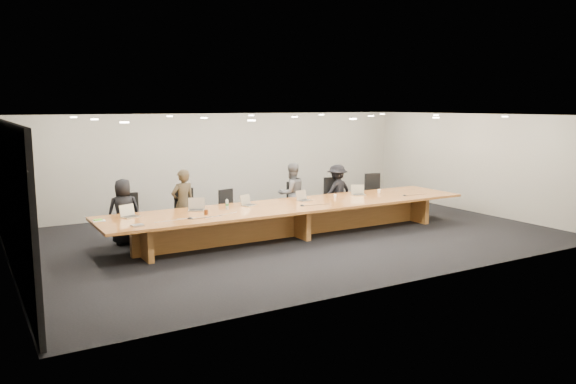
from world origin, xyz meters
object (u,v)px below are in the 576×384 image
Objects in this scene: chair_right at (336,198)px; person_a at (124,211)px; person_b at (183,204)px; laptop_d at (305,196)px; laptop_e at (359,190)px; water_bottle at (227,205)px; mic_right at (405,195)px; paper_cup_far at (379,191)px; amber_mug at (206,212)px; conference_table at (294,214)px; chair_far_left at (130,218)px; chair_mid_right at (299,202)px; chair_left at (188,213)px; person_d at (337,191)px; laptop_a at (130,211)px; paper_cup_near at (335,196)px; mic_left at (190,218)px; chair_mid_left at (231,210)px; person_c at (292,193)px; laptop_b at (196,204)px; chair_far_right at (376,193)px; av_box at (137,225)px; mic_center at (302,205)px; laptop_c at (249,200)px.

chair_right is 5.66m from person_a.
laptop_d is at bearing 152.91° from person_b.
laptop_e is at bearing 179.41° from person_a.
chair_right reaches higher than laptop_d.
laptop_e is 3.73m from water_bottle.
paper_cup_far is at bearing 113.93° from mic_right.
amber_mug reaches higher than mic_right.
conference_table is 7.98× the size of chair_far_left.
chair_mid_right reaches higher than amber_mug.
chair_left is 1.47m from person_a.
person_d reaches higher than laptop_e.
person_a is 4.28× the size of laptop_a.
conference_table is at bearing -167.10° from paper_cup_near.
mic_left is at bearing -172.20° from conference_table.
chair_mid_left is 10.03× the size of paper_cup_far.
person_b is 1.60m from mic_left.
amber_mug is at bearing -99.32° from chair_left.
laptop_a is at bearing -98.72° from chair_far_left.
laptop_d is 3.08× the size of amber_mug.
person_b is 2.89m from laptop_d.
chair_mid_right reaches higher than mic_left.
chair_left is at bearing 3.09° from person_c.
person_b is 1.09× the size of person_d.
chair_far_left is at bearing 172.70° from chair_left.
chair_far_left is 4.18m from person_c.
laptop_b is 3.05× the size of mic_right.
mic_left is at bearing -156.97° from chair_right.
person_a is 0.92× the size of person_b.
paper_cup_far is at bearing -179.80° from person_a.
person_a is at bearing 171.62° from paper_cup_far.
chair_right is (2.03, 1.22, 0.04)m from conference_table.
chair_far_right is at bearing -171.80° from person_a.
chair_far_left is at bearing 75.00° from av_box.
water_bottle reaches higher than paper_cup_near.
person_d reaches higher than water_bottle.
laptop_e is 2.16m from mic_center.
chair_far_left is 4.08m from laptop_d.
person_b is (-2.29, 1.18, 0.27)m from conference_table.
person_a is 17.97× the size of paper_cup_near.
paper_cup_far is (6.40, -0.94, 0.07)m from person_a.
chair_left is 1.65m from mic_left.
person_b is at bearing 9.60° from laptop_a.
chair_right is 1.86m from laptop_d.
laptop_b is 2.76× the size of mic_center.
water_bottle is 1.79× the size of mic_right.
chair_far_right is 0.79× the size of person_d.
chair_mid_right reaches higher than laptop_b.
laptop_c is 2.49× the size of mic_center.
laptop_d is (1.48, -1.00, 0.37)m from chair_mid_left.
chair_mid_right is 3.96m from mic_left.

